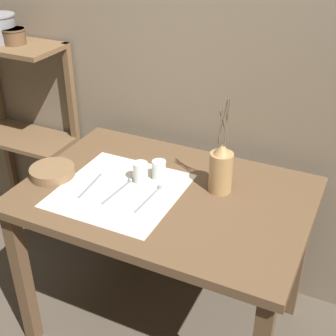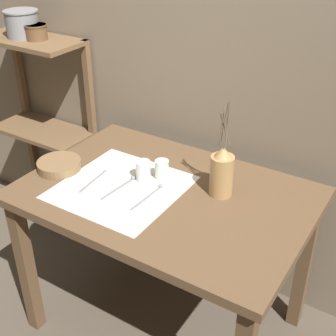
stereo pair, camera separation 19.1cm
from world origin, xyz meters
name	(u,v)px [view 2 (the right image)]	position (x,y,z in m)	size (l,w,h in m)	color
ground_plane	(166,322)	(0.00, 0.00, 0.00)	(12.00, 12.00, 0.00)	brown
stone_wall_back	(226,65)	(0.00, 0.52, 1.20)	(7.00, 0.06, 2.40)	#7A6B56
wooden_table	(166,212)	(0.00, 0.00, 0.69)	(1.21, 0.83, 0.80)	brown
wooden_shelf_unit	(44,101)	(-1.07, 0.36, 0.85)	(0.59, 0.29, 1.22)	brown
linen_cloth	(121,187)	(-0.18, -0.07, 0.80)	(0.50, 0.51, 0.00)	silver
pitcher_with_flowers	(222,172)	(0.20, 0.11, 0.90)	(0.10, 0.10, 0.44)	#A87F4C
wooden_bowl	(59,165)	(-0.51, -0.10, 0.82)	(0.20, 0.20, 0.04)	brown
glass_tumbler_near	(143,171)	(-0.13, 0.02, 0.85)	(0.06, 0.06, 0.09)	silver
glass_tumbler_far	(162,170)	(-0.07, 0.08, 0.84)	(0.06, 0.06, 0.09)	silver
fork_inner	(93,181)	(-0.31, -0.10, 0.80)	(0.03, 0.21, 0.00)	gray
spoon_inner	(127,182)	(-0.18, -0.04, 0.80)	(0.04, 0.22, 0.02)	gray
spoon_outer	(155,191)	(-0.03, -0.03, 0.80)	(0.03, 0.22, 0.02)	gray
metal_pot_large	(22,23)	(-1.11, 0.33, 1.29)	(0.18, 0.18, 0.14)	gray
metal_pot_small	(36,31)	(-1.01, 0.33, 1.26)	(0.12, 0.12, 0.08)	brown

